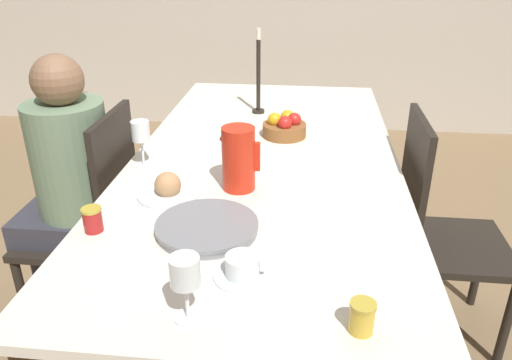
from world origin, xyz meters
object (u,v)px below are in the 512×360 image
Objects in this scene: teacup_near_person at (243,268)px; bread_plate at (168,189)px; chair_opposite at (437,230)px; wine_glass_juice at (185,275)px; chair_person_side at (95,220)px; fruit_bowl at (285,127)px; red_pitcher at (239,158)px; wine_glass_water at (141,133)px; serving_tray at (207,227)px; person_seated at (66,175)px; jam_jar_red at (362,316)px; jam_jar_amber at (92,219)px; candlestick_tall at (258,80)px.

bread_plate reaches higher than teacup_near_person.
wine_glass_juice is (-0.77, -0.92, 0.39)m from chair_opposite.
chair_person_side is 0.88m from fruit_bowl.
red_pitcher is 0.25m from bread_plate.
wine_glass_water is 0.58× the size of serving_tray.
person_seated reaches higher than red_pitcher.
chair_person_side reaches higher than bread_plate.
bread_plate is at bearing -123.55° from chair_person_side.
red_pitcher is 2.93× the size of jam_jar_red.
serving_tray is 0.82m from fruit_bowl.
bread_plate is at bearing 126.43° from teacup_near_person.
chair_person_side reaches higher than jam_jar_red.
chair_opposite is 4.65× the size of bread_plate.
chair_person_side is at bearing -156.32° from fruit_bowl.
serving_tray is 0.55m from jam_jar_red.
chair_person_side is 0.80m from serving_tray.
red_pitcher is at bearing 40.13° from jam_jar_amber.
person_seated is at bearing -87.43° from chair_opposite.
chair_person_side is at bearing 146.45° from bread_plate.
candlestick_tall reaches higher than jam_jar_amber.
chair_opposite is 6.49× the size of teacup_near_person.
wine_glass_juice is 0.79× the size of bread_plate.
chair_person_side is at bearing 139.58° from jam_jar_red.
chair_opposite is 0.82× the size of person_seated.
chair_person_side is 1.02m from teacup_near_person.
teacup_near_person is at bearing 149.76° from jam_jar_red.
chair_person_side is 6.49× the size of teacup_near_person.
jam_jar_amber is at bearing 159.51° from teacup_near_person.
red_pitcher is 0.50m from teacup_near_person.
teacup_near_person is at bearing -57.05° from serving_tray.
chair_opposite is 1.05m from jam_jar_red.
serving_tray is (-0.80, -0.55, 0.29)m from chair_opposite.
person_seated is at bearing 171.81° from wine_glass_water.
teacup_near_person is 1.33m from candlestick_tall.
jam_jar_red is (0.74, -0.80, -0.09)m from wine_glass_water.
chair_person_side reaches higher than fruit_bowl.
bread_plate is (-0.22, -0.08, -0.08)m from red_pitcher.
chair_person_side is 5.11× the size of fruit_bowl.
chair_person_side is 0.65m from jam_jar_amber.
red_pitcher reaches higher than fruit_bowl.
fruit_bowl reaches higher than jam_jar_amber.
person_seated is 6.71× the size of wine_glass_water.
jam_jar_red is 0.40× the size of fruit_bowl.
person_seated reaches higher than wine_glass_juice.
chair_opposite is at bearing -87.43° from person_seated.
chair_person_side reaches higher than jam_jar_amber.
candlestick_tall is (0.61, 0.64, 0.44)m from chair_person_side.
chair_person_side is 4.65× the size of bread_plate.
person_seated is (-1.47, -0.07, 0.19)m from chair_opposite.
chair_person_side is 5.47× the size of wine_glass_water.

